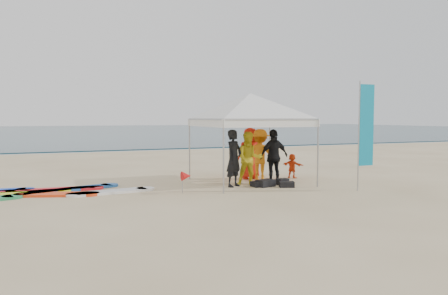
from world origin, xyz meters
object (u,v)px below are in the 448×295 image
Objects in this scene: feather_flag at (366,127)px; marker_pennant at (186,176)px; person_yellow at (249,159)px; person_black_a at (234,158)px; person_orange_b at (250,153)px; canopy_tent at (250,94)px; person_orange_a at (260,155)px; person_seated at (292,166)px; person_black_b at (274,156)px; surfboard_spread at (43,192)px.

feather_flag reaches higher than marker_pennant.
person_black_a is at bearing -159.65° from person_yellow.
canopy_tent is at bearing 73.78° from person_orange_b.
person_orange_a is 2.02× the size of person_seated.
person_black_a reaches higher than person_seated.
person_orange_a is 3.44m from marker_pennant.
canopy_tent is at bearing -37.08° from person_black_b.
person_black_b is at bearing 95.03° from person_seated.
canopy_tent is 7.11× the size of marker_pennant.
person_orange_a is 7.04m from surfboard_spread.
person_seated is at bearing -12.13° from person_black_a.
person_black_b reaches higher than marker_pennant.
person_yellow is 0.94m from person_black_b.
feather_flag reaches higher than surfboard_spread.
canopy_tent is 1.39× the size of feather_flag.
canopy_tent is (-0.55, -0.33, 2.09)m from person_orange_a.
feather_flag reaches higher than person_yellow.
person_yellow reaches higher than person_seated.
surfboard_spread is (-8.99, 3.03, -1.89)m from feather_flag.
feather_flag reaches higher than person_black_a.
person_black_a is 1.04× the size of person_yellow.
person_seated is at bearing 101.60° from feather_flag.
canopy_tent is 7.09m from surfboard_spread.
person_black_b is at bearing 135.56° from person_orange_a.
person_seated is 0.27× the size of feather_flag.
person_seated is (2.73, 0.99, -0.46)m from person_black_a.
feather_flag is (3.37, -2.12, 1.02)m from person_black_a.
person_black_b reaches higher than person_orange_a.
person_orange_a is at bearing 65.09° from person_seated.
surfboard_spread is (-6.99, 0.05, -0.86)m from person_orange_a.
marker_pennant is (-2.56, -1.08, -2.49)m from canopy_tent.
person_black_a is at bearing 68.24° from person_orange_a.
feather_flag is 5.13× the size of marker_pennant.
surfboard_spread is (-6.18, 0.88, -0.83)m from person_yellow.
person_orange_a is 2.18m from canopy_tent.
person_black_a is at bearing -146.67° from canopy_tent.
person_orange_b is 4.23m from feather_flag.
person_black_b is 1.59m from person_seated.
marker_pennant is (-5.12, 1.58, -1.43)m from feather_flag.
canopy_tent reaches higher than person_seated.
person_orange_a is 0.99× the size of person_black_b.
person_black_b is 1.30m from person_orange_b.
person_black_b is 0.55× the size of feather_flag.
person_orange_b is at bearing 80.40° from person_yellow.
person_orange_b is at bearing 64.25° from canopy_tent.
person_orange_b reaches higher than person_black_a.
person_yellow is 2.19m from canopy_tent.
canopy_tent reaches higher than person_black_b.
person_yellow is 2.42m from person_seated.
feather_flag is at bearing 125.20° from person_black_b.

